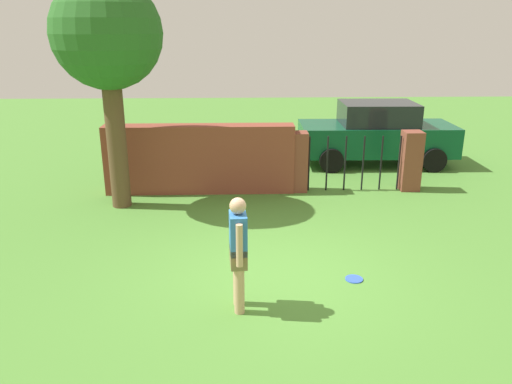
{
  "coord_description": "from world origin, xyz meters",
  "views": [
    {
      "loc": [
        -0.58,
        -7.01,
        3.74
      ],
      "look_at": [
        -0.31,
        1.16,
        1.0
      ],
      "focal_mm": 35.19,
      "sensor_mm": 36.0,
      "label": 1
    }
  ],
  "objects_px": {
    "tree": "(107,38)",
    "frisbee_blue": "(354,279)",
    "car": "(376,133)",
    "person": "(238,249)"
  },
  "relations": [
    {
      "from": "person",
      "to": "frisbee_blue",
      "type": "distance_m",
      "value": 2.12
    },
    {
      "from": "tree",
      "to": "person",
      "type": "distance_m",
      "value": 5.57
    },
    {
      "from": "person",
      "to": "car",
      "type": "relative_size",
      "value": 0.38
    },
    {
      "from": "car",
      "to": "frisbee_blue",
      "type": "bearing_deg",
      "value": 73.91
    },
    {
      "from": "car",
      "to": "tree",
      "type": "bearing_deg",
      "value": 27.93
    },
    {
      "from": "car",
      "to": "person",
      "type": "bearing_deg",
      "value": 63.77
    },
    {
      "from": "tree",
      "to": "car",
      "type": "xyz_separation_m",
      "value": [
        6.36,
        3.25,
        -2.62
      ]
    },
    {
      "from": "tree",
      "to": "frisbee_blue",
      "type": "bearing_deg",
      "value": -38.91
    },
    {
      "from": "frisbee_blue",
      "to": "tree",
      "type": "bearing_deg",
      "value": 141.09
    },
    {
      "from": "tree",
      "to": "frisbee_blue",
      "type": "relative_size",
      "value": 17.27
    }
  ]
}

